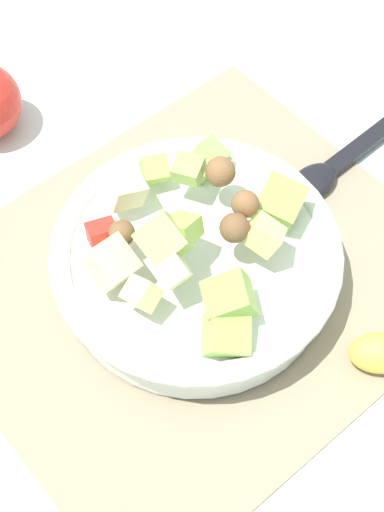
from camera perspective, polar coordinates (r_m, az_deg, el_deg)
The scene contains 4 objects.
ground_plane at distance 0.73m, azimuth 0.28°, elevation -1.91°, with size 2.40×2.40×0.00m, color silver.
placemat at distance 0.72m, azimuth 0.28°, elevation -1.79°, with size 0.44×0.38×0.01m, color gray.
salad_bowl at distance 0.69m, azimuth 0.03°, elevation -0.15°, with size 0.26×0.26×0.12m.
serving_spoon at distance 0.81m, azimuth 10.54°, elevation 6.66°, with size 0.19×0.04×0.01m.
Camera 1 is at (0.25, 0.29, 0.62)m, focal length 54.51 mm.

